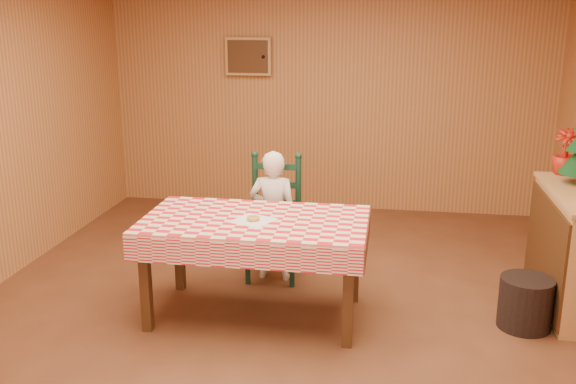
% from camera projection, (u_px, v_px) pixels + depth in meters
% --- Properties ---
extents(ground, '(6.00, 6.00, 0.00)m').
position_uv_depth(ground, '(284.00, 322.00, 4.78)').
color(ground, brown).
rests_on(ground, ground).
extents(cabin_walls, '(5.10, 6.05, 2.65)m').
position_uv_depth(cabin_walls, '(295.00, 68.00, 4.80)').
color(cabin_walls, '#B97943').
rests_on(cabin_walls, ground).
extents(dining_table, '(1.66, 0.96, 0.77)m').
position_uv_depth(dining_table, '(255.00, 229.00, 4.71)').
color(dining_table, '#4B2B14').
rests_on(dining_table, ground).
extents(ladder_chair, '(0.44, 0.40, 1.08)m').
position_uv_depth(ladder_chair, '(274.00, 220.00, 5.51)').
color(ladder_chair, black).
rests_on(ladder_chair, ground).
extents(seated_child, '(0.41, 0.27, 1.12)m').
position_uv_depth(seated_child, '(273.00, 216.00, 5.44)').
color(seated_child, white).
rests_on(seated_child, ground).
extents(napkin, '(0.34, 0.34, 0.00)m').
position_uv_depth(napkin, '(253.00, 220.00, 4.64)').
color(napkin, white).
rests_on(napkin, dining_table).
extents(donut, '(0.11, 0.11, 0.03)m').
position_uv_depth(donut, '(253.00, 218.00, 4.64)').
color(donut, gold).
rests_on(donut, napkin).
extents(flower_arrangement, '(0.24, 0.24, 0.38)m').
position_uv_depth(flower_arrangement, '(566.00, 152.00, 5.27)').
color(flower_arrangement, '#B31E10').
rests_on(flower_arrangement, shelf_unit).
extents(storage_bin, '(0.47, 0.47, 0.38)m').
position_uv_depth(storage_bin, '(525.00, 303.00, 4.65)').
color(storage_bin, black).
rests_on(storage_bin, ground).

